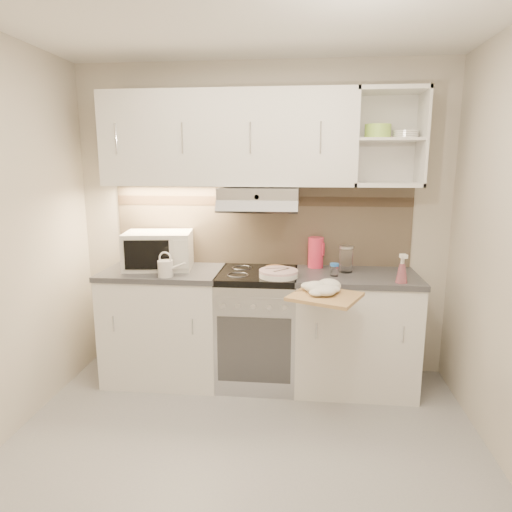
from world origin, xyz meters
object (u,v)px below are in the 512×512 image
at_px(watering_can, 166,268).
at_px(plate_stack, 278,273).
at_px(pink_pitcher, 316,252).
at_px(cutting_board, 325,297).
at_px(microwave, 158,250).
at_px(electric_range, 258,327).
at_px(glass_jar, 346,259).
at_px(spray_bottle, 402,271).

bearing_deg(watering_can, plate_stack, 13.52).
bearing_deg(pink_pitcher, cutting_board, -62.25).
bearing_deg(microwave, plate_stack, -19.45).
height_order(electric_range, microwave, microwave).
distance_m(watering_can, glass_jar, 1.36).
bearing_deg(glass_jar, watering_can, -168.01).
relative_size(microwave, spray_bottle, 2.55).
bearing_deg(pink_pitcher, plate_stack, -104.67).
bearing_deg(pink_pitcher, electric_range, -131.68).
relative_size(microwave, watering_can, 2.54).
bearing_deg(spray_bottle, microwave, 161.70).
relative_size(glass_jar, spray_bottle, 0.93).
relative_size(pink_pitcher, cutting_board, 0.59).
relative_size(plate_stack, cutting_board, 0.69).
bearing_deg(electric_range, spray_bottle, -12.04).
xyz_separation_m(watering_can, plate_stack, (0.82, 0.07, -0.04)).
distance_m(glass_jar, cutting_board, 0.62).
distance_m(microwave, plate_stack, 0.99).
xyz_separation_m(microwave, watering_can, (0.14, -0.27, -0.08)).
distance_m(plate_stack, glass_jar, 0.55).
bearing_deg(glass_jar, electric_range, -174.84).
distance_m(plate_stack, cutting_board, 0.50).
bearing_deg(cutting_board, electric_range, 157.12).
relative_size(electric_range, pink_pitcher, 3.69).
height_order(watering_can, plate_stack, watering_can).
xyz_separation_m(microwave, plate_stack, (0.96, -0.20, -0.12)).
relative_size(microwave, cutting_board, 1.35).
bearing_deg(watering_can, microwave, 126.05).
xyz_separation_m(pink_pitcher, spray_bottle, (0.59, -0.42, -0.04)).
bearing_deg(spray_bottle, electric_range, 158.03).
xyz_separation_m(electric_range, pink_pitcher, (0.45, 0.20, 0.57)).
xyz_separation_m(pink_pitcher, glass_jar, (0.23, -0.14, -0.02)).
xyz_separation_m(electric_range, microwave, (-0.80, 0.05, 0.59)).
distance_m(microwave, watering_can, 0.31).
bearing_deg(spray_bottle, plate_stack, 165.23).
height_order(plate_stack, pink_pitcher, pink_pitcher).
distance_m(microwave, glass_jar, 1.47).
bearing_deg(plate_stack, watering_can, -174.83).
height_order(electric_range, spray_bottle, spray_bottle).
height_order(electric_range, watering_can, watering_can).
height_order(pink_pitcher, spray_bottle, pink_pitcher).
bearing_deg(watering_can, glass_jar, 20.34).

